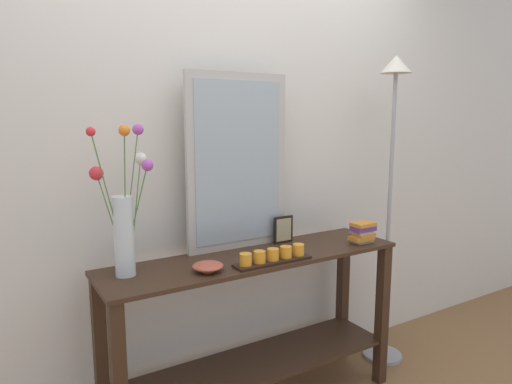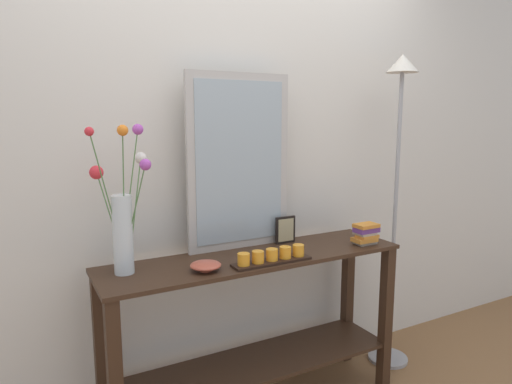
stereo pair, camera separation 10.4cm
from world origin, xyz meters
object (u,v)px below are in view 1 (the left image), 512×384
Objects in this scene: picture_frame_small at (283,230)px; book_stack at (362,232)px; floor_lamp at (392,160)px; tall_vase_left at (124,218)px; candle_tray at (273,257)px; console_table at (256,315)px; decorative_bowl at (208,266)px; mirror_leaning at (238,162)px.

picture_frame_small is 1.08× the size of book_stack.
picture_frame_small is 0.08× the size of floor_lamp.
book_stack is at bearing -7.50° from tall_vase_left.
picture_frame_small is at bearing 47.44° from candle_tray.
picture_frame_small is at bearing 26.45° from console_table.
console_table is at bearing -178.57° from floor_lamp.
console_table is at bearing -153.55° from picture_frame_small.
decorative_bowl reaches higher than console_table.
candle_tray is (0.63, -0.19, -0.22)m from tall_vase_left.
candle_tray reaches higher than console_table.
mirror_leaning reaches higher than console_table.
picture_frame_small is at bearing 171.96° from floor_lamp.
console_table is 0.36m from candle_tray.
tall_vase_left reaches higher than picture_frame_small.
decorative_bowl is at bearing -163.18° from console_table.
candle_tray is at bearing -132.56° from picture_frame_small.
picture_frame_small is 0.79m from floor_lamp.
candle_tray is at bearing -170.46° from floor_lamp.
candle_tray is 0.21× the size of floor_lamp.
mirror_leaning is 0.66m from tall_vase_left.
decorative_bowl is (-0.55, -0.22, -0.05)m from picture_frame_small.
tall_vase_left is 1.58m from floor_lamp.
mirror_leaning is 0.97m from floor_lamp.
tall_vase_left is (-0.62, -0.11, -0.19)m from mirror_leaning.
tall_vase_left is at bearing 154.73° from decorative_bowl.
candle_tray is 2.90× the size of book_stack.
decorative_bowl is (-0.30, -0.26, -0.42)m from mirror_leaning.
console_table is 1.72× the size of mirror_leaning.
candle_tray is (0.01, -0.13, 0.34)m from console_table.
console_table is at bearing -5.32° from tall_vase_left.
console_table is at bearing 170.31° from book_stack.
picture_frame_small is 0.43m from book_stack.
tall_vase_left reaches higher than decorative_bowl.
mirror_leaning is 0.58m from decorative_bowl.
decorative_bowl is (-0.30, -0.09, 0.33)m from console_table.
mirror_leaning reaches higher than candle_tray.
floor_lamp is at bearing 5.26° from decorative_bowl.
floor_lamp is at bearing 1.43° from console_table.
tall_vase_left is 0.35× the size of floor_lamp.
floor_lamp reaches higher than tall_vase_left.
floor_lamp is at bearing -1.24° from tall_vase_left.
floor_lamp is (0.34, 0.13, 0.36)m from book_stack.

